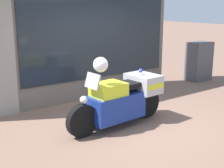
{
  "coord_description": "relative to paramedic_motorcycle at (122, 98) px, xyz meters",
  "views": [
    {
      "loc": [
        -3.94,
        -4.89,
        2.41
      ],
      "look_at": [
        -0.15,
        0.36,
        0.74
      ],
      "focal_mm": 50.0,
      "sensor_mm": 36.0,
      "label": 1
    }
  ],
  "objects": [
    {
      "name": "ground_plane",
      "position": [
        0.25,
        0.14,
        -0.56
      ],
      "size": [
        60.0,
        60.0,
        0.0
      ],
      "primitive_type": "plane",
      "color": "#7A5B4C"
    },
    {
      "name": "shop_building",
      "position": [
        -0.18,
        2.13,
        1.45
      ],
      "size": [
        5.53,
        0.55,
        4.01
      ],
      "color": "#6B6056",
      "rests_on": "ground"
    },
    {
      "name": "window_display",
      "position": [
        0.7,
        2.17,
        -0.06
      ],
      "size": [
        4.04,
        0.3,
        2.11
      ],
      "color": "slate",
      "rests_on": "ground"
    },
    {
      "name": "paramedic_motorcycle",
      "position": [
        0.0,
        0.0,
        0.0
      ],
      "size": [
        2.33,
        0.75,
        1.18
      ],
      "rotation": [
        0.0,
        0.0,
        3.2
      ],
      "color": "black",
      "rests_on": "ground"
    },
    {
      "name": "utility_cabinet",
      "position": [
        4.4,
        1.64,
        0.06
      ],
      "size": [
        0.78,
        0.51,
        1.24
      ],
      "primitive_type": "cube",
      "color": "#4C4C51",
      "rests_on": "ground"
    },
    {
      "name": "white_helmet",
      "position": [
        -0.54,
        -0.03,
        0.76
      ],
      "size": [
        0.28,
        0.28,
        0.28
      ],
      "primitive_type": "sphere",
      "color": "white",
      "rests_on": "paramedic_motorcycle"
    }
  ]
}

